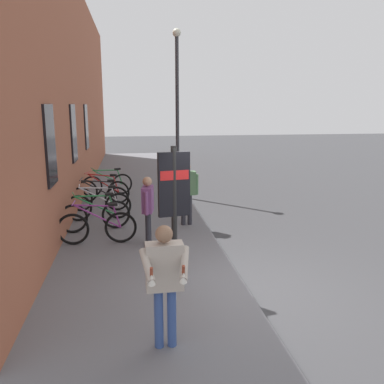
{
  "coord_description": "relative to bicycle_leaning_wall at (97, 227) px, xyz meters",
  "views": [
    {
      "loc": [
        -6.4,
        1.9,
        3.19
      ],
      "look_at": [
        2.0,
        0.63,
        1.36
      ],
      "focal_mm": 38.13,
      "sensor_mm": 36.0,
      "label": 1
    }
  ],
  "objects": [
    {
      "name": "ground",
      "position": [
        3.45,
        -3.69,
        -0.51
      ],
      "size": [
        60.0,
        60.0,
        0.0
      ],
      "primitive_type": "plane",
      "color": "#38383A"
    },
    {
      "name": "sidewalk_pavement",
      "position": [
        5.45,
        -0.94,
        -0.45
      ],
      "size": [
        24.0,
        3.5,
        0.12
      ],
      "primitive_type": "cube",
      "color": "slate",
      "rests_on": "ground"
    },
    {
      "name": "station_facade",
      "position": [
        6.44,
        1.1,
        3.09
      ],
      "size": [
        22.0,
        0.65,
        7.21
      ],
      "color": "#9E563D",
      "rests_on": "ground"
    },
    {
      "name": "bicycle_leaning_wall",
      "position": [
        0.0,
        0.0,
        0.0
      ],
      "size": [
        0.48,
        1.77,
        0.97
      ],
      "color": "black",
      "rests_on": "sidewalk_pavement"
    },
    {
      "name": "bicycle_far_end",
      "position": [
        1.01,
        0.13,
        0.0
      ],
      "size": [
        0.58,
        1.74,
        0.97
      ],
      "color": "black",
      "rests_on": "sidewalk_pavement"
    },
    {
      "name": "bicycle_mid_rack",
      "position": [
        1.99,
        0.11,
        0.0
      ],
      "size": [
        0.48,
        1.77,
        0.97
      ],
      "color": "black",
      "rests_on": "sidewalk_pavement"
    },
    {
      "name": "bicycle_under_window",
      "position": [
        2.96,
        0.17,
        0.0
      ],
      "size": [
        0.48,
        1.77,
        0.97
      ],
      "color": "black",
      "rests_on": "sidewalk_pavement"
    },
    {
      "name": "bicycle_nearest_sign",
      "position": [
        4.0,
        0.12,
        0.0
      ],
      "size": [
        0.66,
        1.71,
        0.97
      ],
      "color": "black",
      "rests_on": "sidewalk_pavement"
    },
    {
      "name": "bicycle_end_of_row",
      "position": [
        5.03,
        0.03,
        0.0
      ],
      "size": [
        0.66,
        1.71,
        0.97
      ],
      "color": "black",
      "rests_on": "sidewalk_pavement"
    },
    {
      "name": "transit_info_sign",
      "position": [
        -2.25,
        -1.5,
        1.21
      ],
      "size": [
        0.18,
        0.56,
        2.4
      ],
      "color": "black",
      "rests_on": "sidewalk_pavement"
    },
    {
      "name": "pedestrian_near_bus",
      "position": [
        -0.23,
        -1.13,
        0.55
      ],
      "size": [
        0.58,
        0.29,
        1.54
      ],
      "color": "#26262D",
      "rests_on": "sidewalk_pavement"
    },
    {
      "name": "pedestrian_crossing_street",
      "position": [
        1.18,
        -2.18,
        0.61
      ],
      "size": [
        0.24,
        0.62,
        1.63
      ],
      "color": "#26262D",
      "rests_on": "sidewalk_pavement"
    },
    {
      "name": "tourist_with_hotdogs",
      "position": [
        -4.23,
        -1.16,
        0.62
      ],
      "size": [
        0.55,
        0.63,
        1.63
      ],
      "color": "#334C8C",
      "rests_on": "sidewalk_pavement"
    },
    {
      "name": "street_lamp",
      "position": [
        5.01,
        -2.39,
        2.85
      ],
      "size": [
        0.28,
        0.28,
        5.5
      ],
      "color": "#333338",
      "rests_on": "sidewalk_pavement"
    }
  ]
}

